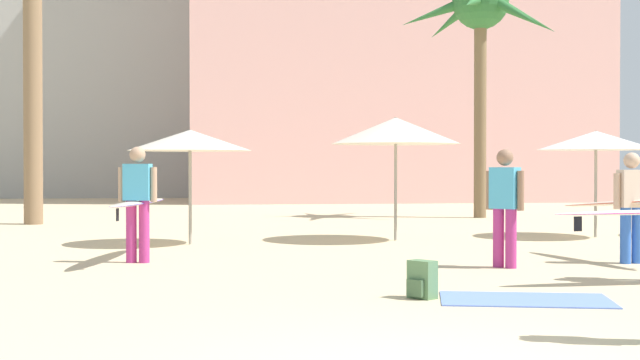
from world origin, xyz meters
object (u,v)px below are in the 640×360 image
at_px(cafe_umbrella_1, 596,141).
at_px(person_near_left, 505,203).
at_px(beach_towel, 525,300).
at_px(cafe_umbrella_0, 190,140).
at_px(person_mid_left, 628,203).
at_px(person_near_right, 138,201).
at_px(palm_tree_left, 480,18).
at_px(backpack, 422,280).
at_px(cafe_umbrella_3, 396,131).

height_order(cafe_umbrella_1, person_near_left, cafe_umbrella_1).
bearing_deg(cafe_umbrella_1, beach_towel, -119.44).
xyz_separation_m(cafe_umbrella_0, person_near_left, (4.54, -4.47, -1.01)).
bearing_deg(person_mid_left, person_near_left, 94.10).
bearing_deg(person_mid_left, person_near_right, 74.28).
distance_m(cafe_umbrella_0, person_mid_left, 7.83).
distance_m(palm_tree_left, cafe_umbrella_1, 7.97).
height_order(palm_tree_left, person_near_right, palm_tree_left).
xyz_separation_m(beach_towel, backpack, (-1.09, 0.28, 0.19)).
distance_m(cafe_umbrella_3, beach_towel, 8.12).
xyz_separation_m(cafe_umbrella_1, person_mid_left, (-1.64, -4.63, -1.08)).
height_order(cafe_umbrella_1, cafe_umbrella_3, cafe_umbrella_3).
bearing_deg(cafe_umbrella_0, cafe_umbrella_1, 3.97).
height_order(cafe_umbrella_0, cafe_umbrella_1, cafe_umbrella_1).
bearing_deg(backpack, palm_tree_left, -147.62).
distance_m(beach_towel, person_near_left, 3.26).
bearing_deg(palm_tree_left, person_near_right, -129.76).
distance_m(cafe_umbrella_3, person_near_left, 4.99).
bearing_deg(palm_tree_left, cafe_umbrella_3, -119.13).
distance_m(cafe_umbrella_0, cafe_umbrella_1, 8.28).
bearing_deg(person_mid_left, cafe_umbrella_3, 23.54).
bearing_deg(person_near_right, cafe_umbrella_0, -0.87).
bearing_deg(palm_tree_left, person_mid_left, -97.07).
relative_size(palm_tree_left, cafe_umbrella_1, 2.91).
xyz_separation_m(palm_tree_left, cafe_umbrella_3, (-4.07, -7.30, -3.53)).
bearing_deg(person_near_left, beach_towel, 32.56).
bearing_deg(cafe_umbrella_0, backpack, -70.00).
height_order(cafe_umbrella_0, beach_towel, cafe_umbrella_0).
relative_size(backpack, person_near_right, 0.13).
height_order(person_near_right, person_near_left, person_near_right).
bearing_deg(cafe_umbrella_1, palm_tree_left, 91.56).
bearing_deg(cafe_umbrella_3, person_near_right, -145.23).
relative_size(beach_towel, person_mid_left, 0.63).
bearing_deg(backpack, person_near_right, -89.08).
xyz_separation_m(cafe_umbrella_0, backpack, (2.62, -7.21, -1.74)).
bearing_deg(cafe_umbrella_1, person_near_left, -126.42).
relative_size(palm_tree_left, backpack, 16.54).
xyz_separation_m(palm_tree_left, beach_towel, (-4.36, -15.12, -5.68)).
bearing_deg(cafe_umbrella_3, backpack, -100.34).
height_order(beach_towel, person_near_right, person_near_right).
distance_m(cafe_umbrella_1, person_near_right, 9.73).
xyz_separation_m(cafe_umbrella_3, person_near_left, (0.54, -4.81, -1.22)).
bearing_deg(person_mid_left, backpack, 121.05).
bearing_deg(cafe_umbrella_1, cafe_umbrella_3, -176.86).
xyz_separation_m(cafe_umbrella_0, person_near_right, (-0.75, -2.96, -1.01)).
distance_m(beach_towel, backpack, 1.14).
xyz_separation_m(palm_tree_left, backpack, (-5.44, -14.84, -5.48)).
bearing_deg(beach_towel, cafe_umbrella_3, 87.88).
bearing_deg(beach_towel, person_near_right, 134.52).
bearing_deg(person_near_right, cafe_umbrella_3, -41.93).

